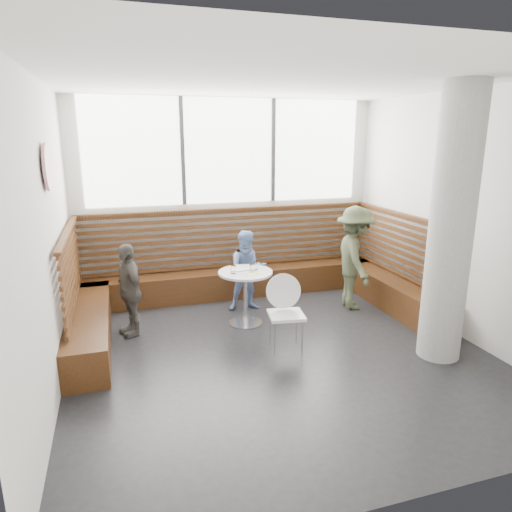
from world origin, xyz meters
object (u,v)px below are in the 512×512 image
object	(u,v)px
concrete_column	(451,227)
child_back	(248,271)
cafe_chair	(284,306)
adult_man	(355,258)
child_left	(129,290)
cafe_table	(246,287)

from	to	relation	value
concrete_column	child_back	xyz separation A→B (m)	(-1.80, 2.16, -0.98)
concrete_column	cafe_chair	size ratio (longest dim) A/B	3.43
cafe_chair	adult_man	world-z (taller)	adult_man
child_left	cafe_chair	bearing A→B (deg)	44.17
child_left	cafe_table	bearing A→B (deg)	67.42
cafe_chair	cafe_table	bearing A→B (deg)	115.70
cafe_table	child_back	size ratio (longest dim) A/B	0.63
cafe_table	cafe_chair	distance (m)	0.89
adult_man	child_back	distance (m)	1.65
adult_man	child_left	world-z (taller)	adult_man
cafe_chair	adult_man	size ratio (longest dim) A/B	0.58
cafe_chair	child_left	size ratio (longest dim) A/B	0.74
adult_man	cafe_table	bearing A→B (deg)	106.55
concrete_column	child_left	bearing A→B (deg)	153.79
concrete_column	adult_man	xyz separation A→B (m)	(-0.21, 1.76, -0.80)
cafe_chair	child_left	xyz separation A→B (m)	(-1.84, 0.99, 0.08)
child_back	cafe_table	bearing A→B (deg)	-102.64
cafe_table	adult_man	xyz separation A→B (m)	(1.78, 0.14, 0.24)
concrete_column	cafe_table	xyz separation A→B (m)	(-2.00, 1.62, -1.04)
cafe_chair	adult_man	distance (m)	1.83
concrete_column	cafe_table	world-z (taller)	concrete_column
concrete_column	adult_man	world-z (taller)	concrete_column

